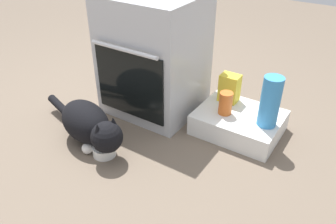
{
  "coord_description": "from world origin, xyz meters",
  "views": [
    {
      "loc": [
        1.16,
        -1.14,
        1.22
      ],
      "look_at": [
        0.32,
        0.14,
        0.25
      ],
      "focal_mm": 35.75,
      "sensor_mm": 36.0,
      "label": 1
    }
  ],
  "objects_px": {
    "food_bowl": "(104,150)",
    "water_bottle": "(270,102)",
    "pantry_cabinet": "(239,122)",
    "snack_bag": "(229,88)",
    "cat": "(89,124)",
    "sauce_jar": "(226,103)",
    "oven": "(154,55)"
  },
  "relations": [
    {
      "from": "sauce_jar",
      "to": "water_bottle",
      "type": "bearing_deg",
      "value": 4.85
    },
    {
      "from": "pantry_cabinet",
      "to": "food_bowl",
      "type": "relative_size",
      "value": 3.82
    },
    {
      "from": "oven",
      "to": "snack_bag",
      "type": "height_order",
      "value": "oven"
    },
    {
      "from": "sauce_jar",
      "to": "snack_bag",
      "type": "xyz_separation_m",
      "value": [
        -0.05,
        0.15,
        0.02
      ]
    },
    {
      "from": "cat",
      "to": "snack_bag",
      "type": "bearing_deg",
      "value": 66.87
    },
    {
      "from": "cat",
      "to": "water_bottle",
      "type": "distance_m",
      "value": 1.03
    },
    {
      "from": "pantry_cabinet",
      "to": "snack_bag",
      "type": "bearing_deg",
      "value": 140.08
    },
    {
      "from": "cat",
      "to": "water_bottle",
      "type": "bearing_deg",
      "value": 48.9
    },
    {
      "from": "cat",
      "to": "snack_bag",
      "type": "relative_size",
      "value": 4.31
    },
    {
      "from": "oven",
      "to": "pantry_cabinet",
      "type": "bearing_deg",
      "value": 3.92
    },
    {
      "from": "snack_bag",
      "to": "oven",
      "type": "bearing_deg",
      "value": -162.93
    },
    {
      "from": "water_bottle",
      "to": "snack_bag",
      "type": "xyz_separation_m",
      "value": [
        -0.3,
        0.13,
        -0.06
      ]
    },
    {
      "from": "food_bowl",
      "to": "sauce_jar",
      "type": "relative_size",
      "value": 0.94
    },
    {
      "from": "pantry_cabinet",
      "to": "cat",
      "type": "bearing_deg",
      "value": -139.02
    },
    {
      "from": "food_bowl",
      "to": "cat",
      "type": "xyz_separation_m",
      "value": [
        -0.14,
        0.04,
        0.1
      ]
    },
    {
      "from": "snack_bag",
      "to": "food_bowl",
      "type": "bearing_deg",
      "value": -119.51
    },
    {
      "from": "sauce_jar",
      "to": "water_bottle",
      "type": "distance_m",
      "value": 0.26
    },
    {
      "from": "water_bottle",
      "to": "snack_bag",
      "type": "relative_size",
      "value": 1.67
    },
    {
      "from": "sauce_jar",
      "to": "food_bowl",
      "type": "bearing_deg",
      "value": -128.5
    },
    {
      "from": "food_bowl",
      "to": "oven",
      "type": "bearing_deg",
      "value": 96.0
    },
    {
      "from": "food_bowl",
      "to": "water_bottle",
      "type": "height_order",
      "value": "water_bottle"
    },
    {
      "from": "pantry_cabinet",
      "to": "food_bowl",
      "type": "height_order",
      "value": "pantry_cabinet"
    },
    {
      "from": "sauce_jar",
      "to": "water_bottle",
      "type": "xyz_separation_m",
      "value": [
        0.25,
        0.02,
        0.08
      ]
    },
    {
      "from": "cat",
      "to": "water_bottle",
      "type": "height_order",
      "value": "water_bottle"
    },
    {
      "from": "pantry_cabinet",
      "to": "water_bottle",
      "type": "relative_size",
      "value": 1.67
    },
    {
      "from": "pantry_cabinet",
      "to": "sauce_jar",
      "type": "relative_size",
      "value": 3.57
    },
    {
      "from": "food_bowl",
      "to": "sauce_jar",
      "type": "distance_m",
      "value": 0.76
    },
    {
      "from": "food_bowl",
      "to": "water_bottle",
      "type": "xyz_separation_m",
      "value": [
        0.71,
        0.6,
        0.25
      ]
    },
    {
      "from": "sauce_jar",
      "to": "snack_bag",
      "type": "distance_m",
      "value": 0.16
    },
    {
      "from": "pantry_cabinet",
      "to": "food_bowl",
      "type": "distance_m",
      "value": 0.83
    },
    {
      "from": "food_bowl",
      "to": "snack_bag",
      "type": "bearing_deg",
      "value": 60.49
    },
    {
      "from": "oven",
      "to": "pantry_cabinet",
      "type": "xyz_separation_m",
      "value": [
        0.6,
        0.04,
        -0.32
      ]
    }
  ]
}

